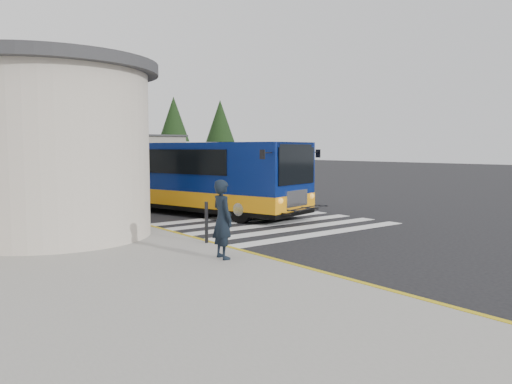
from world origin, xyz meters
TOP-DOWN VIEW (x-y plane):
  - ground at (0.00, 0.00)m, footprint 140.00×140.00m
  - curb_strip at (-4.05, 4.00)m, footprint 0.12×34.00m
  - crosswalk at (-0.50, -0.80)m, footprint 8.00×5.35m
  - depot_building at (6.00, 42.00)m, footprint 26.40×8.40m
  - tree_line at (6.29, 50.00)m, footprint 58.40×4.40m
  - transit_bus at (-0.55, 3.35)m, footprint 5.47×10.33m
  - pedestrian_a at (-4.91, -4.73)m, footprint 0.49×0.69m
  - pedestrian_b at (-6.71, -1.26)m, footprint 1.03×1.08m
  - bollard at (-4.20, -2.94)m, footprint 0.09×0.09m
  - far_bus_a at (5.38, 33.77)m, footprint 10.37×6.72m
  - far_bus_b at (22.32, 33.10)m, footprint 8.51×4.25m

SIDE VIEW (x-z plane):
  - ground at x=0.00m, z-range 0.00..0.00m
  - crosswalk at x=-0.50m, z-range 0.00..0.01m
  - curb_strip at x=-4.05m, z-range 0.00..0.16m
  - bollard at x=-4.20m, z-range 0.15..1.23m
  - pedestrian_b at x=-6.71m, z-range 0.15..1.90m
  - pedestrian_a at x=-4.91m, z-range 0.15..1.92m
  - transit_bus at x=-0.55m, z-range -0.06..2.77m
  - far_bus_b at x=22.32m, z-range 0.32..2.43m
  - far_bus_a at x=5.38m, z-range 0.39..3.00m
  - depot_building at x=6.00m, z-range 0.01..4.21m
  - tree_line at x=6.29m, z-range 1.77..11.77m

